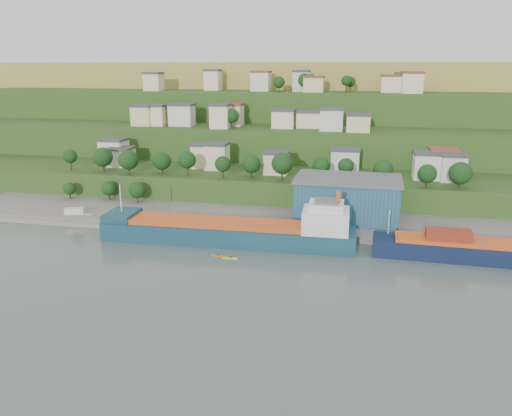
% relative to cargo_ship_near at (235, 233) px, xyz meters
% --- Properties ---
extents(ground, '(500.00, 500.00, 0.00)m').
position_rel_cargo_ship_near_xyz_m(ground, '(-3.95, -9.07, -2.84)').
color(ground, '#404E49').
rests_on(ground, ground).
extents(quay, '(220.00, 26.00, 4.00)m').
position_rel_cargo_ship_near_xyz_m(quay, '(16.05, 18.93, -2.84)').
color(quay, slate).
rests_on(quay, ground).
extents(pebble_beach, '(40.00, 18.00, 2.40)m').
position_rel_cargo_ship_near_xyz_m(pebble_beach, '(-58.95, 12.93, -2.84)').
color(pebble_beach, slate).
rests_on(pebble_beach, ground).
extents(hillside, '(360.00, 211.08, 96.00)m').
position_rel_cargo_ship_near_xyz_m(hillside, '(-3.95, 159.58, -2.74)').
color(hillside, '#284719').
rests_on(hillside, ground).
extents(cargo_ship_near, '(69.36, 12.18, 17.78)m').
position_rel_cargo_ship_near_xyz_m(cargo_ship_near, '(0.00, 0.00, 0.00)').
color(cargo_ship_near, '#133148').
rests_on(cargo_ship_near, ground).
extents(cargo_ship_far, '(54.77, 11.01, 14.80)m').
position_rel_cargo_ship_near_xyz_m(cargo_ship_far, '(66.02, -0.23, -0.50)').
color(cargo_ship_far, '#0B1A33').
rests_on(cargo_ship_far, ground).
extents(warehouse, '(31.61, 20.01, 12.80)m').
position_rel_cargo_ship_near_xyz_m(warehouse, '(29.35, 21.93, 5.59)').
color(warehouse, '#204D61').
rests_on(warehouse, quay).
extents(caravan, '(6.18, 3.91, 2.68)m').
position_rel_cargo_ship_near_xyz_m(caravan, '(-54.06, 10.22, -0.30)').
color(caravan, silver).
rests_on(caravan, pebble_beach).
extents(dinghy, '(4.34, 2.29, 0.83)m').
position_rel_cargo_ship_near_xyz_m(dinghy, '(-50.43, 10.71, -1.23)').
color(dinghy, silver).
rests_on(dinghy, pebble_beach).
extents(kayak_orange, '(3.25, 0.88, 0.80)m').
position_rel_cargo_ship_near_xyz_m(kayak_orange, '(-1.90, -10.69, -2.60)').
color(kayak_orange, orange).
rests_on(kayak_orange, ground).
extents(kayak_yellow, '(3.62, 0.66, 0.90)m').
position_rel_cargo_ship_near_xyz_m(kayak_yellow, '(1.61, -11.57, -2.57)').
color(kayak_yellow, yellow).
rests_on(kayak_yellow, ground).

